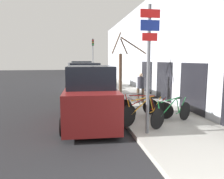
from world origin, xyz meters
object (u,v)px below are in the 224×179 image
(street_tree, at_px, (121,72))
(traffic_light, at_px, (93,54))
(bicycle_4, at_px, (130,105))
(parked_car_2, at_px, (82,76))
(bicycle_1, at_px, (145,112))
(parked_car_0, at_px, (90,97))
(parked_car_1, at_px, (83,83))
(bicycle_3, at_px, (144,107))
(pedestrian_near, at_px, (141,86))
(bicycle_0, at_px, (172,113))
(signpost, at_px, (149,63))
(bicycle_2, at_px, (147,110))

(street_tree, height_order, traffic_light, traffic_light)
(bicycle_4, relative_size, parked_car_2, 0.51)
(bicycle_1, bearing_deg, parked_car_0, 41.69)
(bicycle_4, relative_size, street_tree, 0.61)
(parked_car_0, bearing_deg, bicycle_4, 21.74)
(parked_car_1, height_order, traffic_light, traffic_light)
(bicycle_1, relative_size, bicycle_3, 1.09)
(bicycle_3, bearing_deg, pedestrian_near, 18.52)
(bicycle_0, bearing_deg, bicycle_3, -2.56)
(bicycle_1, distance_m, pedestrian_near, 3.81)
(signpost, relative_size, parked_car_1, 0.81)
(signpost, xyz_separation_m, bicycle_4, (0.10, 2.47, -1.77))
(bicycle_0, height_order, parked_car_2, parked_car_2)
(bicycle_3, xyz_separation_m, pedestrian_near, (0.71, 2.81, 0.53))
(bicycle_2, relative_size, parked_car_0, 0.48)
(parked_car_1, relative_size, street_tree, 1.31)
(bicycle_1, relative_size, parked_car_1, 0.44)
(bicycle_4, height_order, parked_car_0, parked_car_0)
(parked_car_0, relative_size, pedestrian_near, 2.79)
(bicycle_1, xyz_separation_m, bicycle_4, (-0.19, 1.38, -0.02))
(bicycle_0, xyz_separation_m, bicycle_1, (-0.88, 0.33, 0.00))
(parked_car_2, bearing_deg, traffic_light, 77.45)
(bicycle_3, height_order, bicycle_4, bicycle_4)
(bicycle_4, height_order, street_tree, street_tree)
(signpost, relative_size, traffic_light, 0.85)
(traffic_light, bearing_deg, bicycle_4, -89.07)
(parked_car_2, bearing_deg, pedestrian_near, -67.17)
(street_tree, xyz_separation_m, traffic_light, (-0.37, 12.41, 1.27))
(parked_car_0, height_order, parked_car_2, parked_car_2)
(signpost, height_order, pedestrian_near, signpost)
(bicycle_3, relative_size, traffic_light, 0.43)
(signpost, xyz_separation_m, parked_car_0, (-1.60, 1.87, -1.30))
(signpost, height_order, bicycle_4, signpost)
(signpost, height_order, traffic_light, traffic_light)
(bicycle_0, height_order, parked_car_0, parked_car_0)
(bicycle_0, distance_m, traffic_light, 16.73)
(pedestrian_near, bearing_deg, bicycle_2, 76.20)
(bicycle_4, bearing_deg, bicycle_1, -154.23)
(parked_car_1, distance_m, parked_car_2, 5.14)
(parked_car_1, relative_size, pedestrian_near, 3.03)
(parked_car_2, xyz_separation_m, pedestrian_near, (2.75, -7.64, 0.03))
(bicycle_3, xyz_separation_m, parked_car_2, (-2.04, 10.45, 0.49))
(street_tree, bearing_deg, parked_car_2, 102.98)
(bicycle_0, relative_size, bicycle_1, 0.97)
(bicycle_0, xyz_separation_m, bicycle_4, (-1.07, 1.71, -0.02))
(bicycle_3, distance_m, parked_car_0, 2.19)
(parked_car_0, xyz_separation_m, pedestrian_near, (2.85, 2.86, 0.06))
(pedestrian_near, relative_size, street_tree, 0.43)
(traffic_light, bearing_deg, street_tree, -88.27)
(parked_car_2, bearing_deg, bicycle_2, -76.39)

